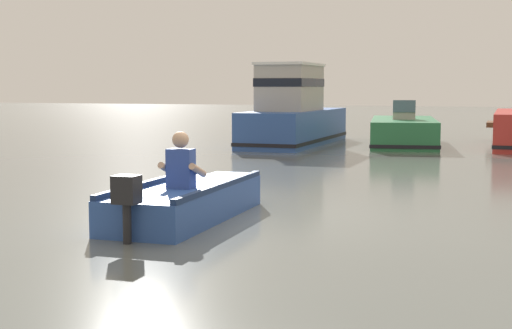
{
  "coord_description": "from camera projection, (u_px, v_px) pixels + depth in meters",
  "views": [
    {
      "loc": [
        3.52,
        -9.66,
        1.77
      ],
      "look_at": [
        -0.3,
        1.28,
        0.55
      ],
      "focal_mm": 51.94,
      "sensor_mm": 36.0,
      "label": 1
    }
  ],
  "objects": [
    {
      "name": "ground_plane",
      "position": [
        246.0,
        213.0,
        10.41
      ],
      "size": [
        120.0,
        120.0,
        0.0
      ],
      "primitive_type": "plane",
      "color": "slate"
    },
    {
      "name": "moored_boat_green",
      "position": [
        403.0,
        132.0,
        22.62
      ],
      "size": [
        2.71,
        5.4,
        1.38
      ],
      "color": "#287042",
      "rests_on": "ground"
    },
    {
      "name": "moored_boat_blue",
      "position": [
        294.0,
        115.0,
        22.67
      ],
      "size": [
        1.89,
        6.13,
        2.48
      ],
      "color": "#2D519E",
      "rests_on": "ground"
    },
    {
      "name": "rowboat_with_person",
      "position": [
        188.0,
        200.0,
        9.97
      ],
      "size": [
        1.16,
        3.71,
        1.19
      ],
      "color": "#2D519E",
      "rests_on": "ground"
    }
  ]
}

